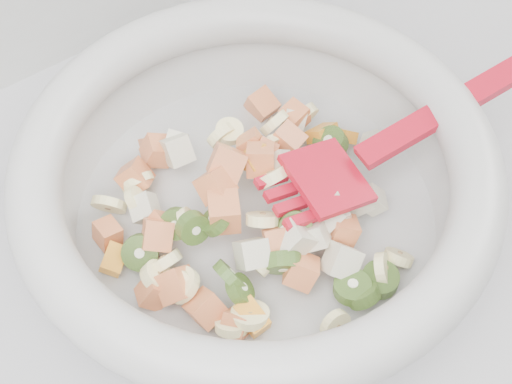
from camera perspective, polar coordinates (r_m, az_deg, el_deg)
mixing_bowl at (r=0.59m, az=0.03°, el=0.47°), size 0.45×0.36×0.11m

